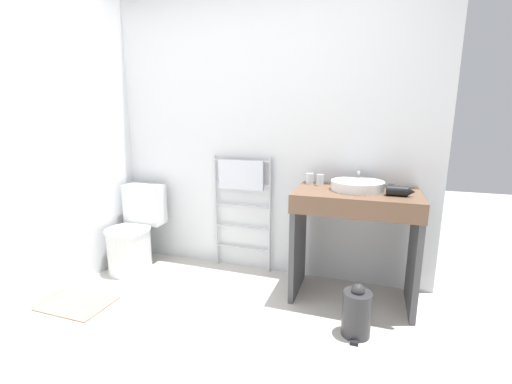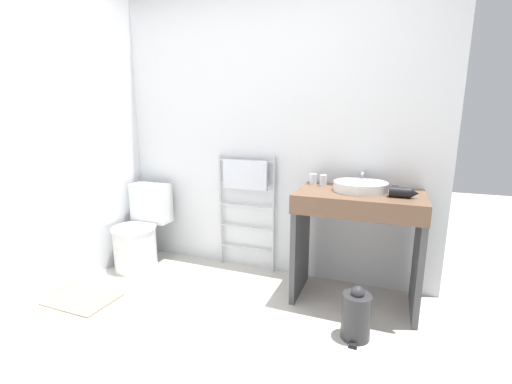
% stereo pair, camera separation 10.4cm
% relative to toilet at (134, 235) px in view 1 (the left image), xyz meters
% --- Properties ---
extents(wall_back, '(2.94, 0.12, 2.46)m').
position_rel_toilet_xyz_m(wall_back, '(1.11, 0.41, 0.91)').
color(wall_back, silver).
rests_on(wall_back, ground_plane).
extents(wall_side, '(0.12, 2.29, 2.46)m').
position_rel_toilet_xyz_m(wall_side, '(-0.30, -0.42, 0.91)').
color(wall_side, silver).
rests_on(wall_side, ground_plane).
extents(toilet, '(0.40, 0.56, 0.77)m').
position_rel_toilet_xyz_m(toilet, '(0.00, 0.00, 0.00)').
color(toilet, white).
rests_on(toilet, ground_plane).
extents(towel_radiator, '(0.55, 0.06, 1.05)m').
position_rel_toilet_xyz_m(towel_radiator, '(0.95, 0.30, 0.45)').
color(towel_radiator, silver).
rests_on(towel_radiator, ground_plane).
extents(vanity_counter, '(0.89, 0.56, 0.86)m').
position_rel_toilet_xyz_m(vanity_counter, '(1.95, 0.05, 0.26)').
color(vanity_counter, brown).
rests_on(vanity_counter, ground_plane).
extents(sink_basin, '(0.39, 0.39, 0.07)m').
position_rel_toilet_xyz_m(sink_basin, '(1.95, 0.10, 0.58)').
color(sink_basin, white).
rests_on(sink_basin, vanity_counter).
extents(faucet, '(0.02, 0.10, 0.12)m').
position_rel_toilet_xyz_m(faucet, '(1.95, 0.29, 0.62)').
color(faucet, silver).
rests_on(faucet, vanity_counter).
extents(cup_near_wall, '(0.06, 0.06, 0.09)m').
position_rel_toilet_xyz_m(cup_near_wall, '(1.57, 0.23, 0.58)').
color(cup_near_wall, silver).
rests_on(cup_near_wall, vanity_counter).
extents(cup_near_edge, '(0.06, 0.06, 0.09)m').
position_rel_toilet_xyz_m(cup_near_edge, '(1.66, 0.19, 0.58)').
color(cup_near_edge, silver).
rests_on(cup_near_edge, vanity_counter).
extents(hair_dryer, '(0.19, 0.16, 0.07)m').
position_rel_toilet_xyz_m(hair_dryer, '(2.22, -0.00, 0.57)').
color(hair_dryer, black).
rests_on(hair_dryer, vanity_counter).
extents(trash_bin, '(0.18, 0.22, 0.36)m').
position_rel_toilet_xyz_m(trash_bin, '(2.01, -0.41, -0.16)').
color(trash_bin, '#333335').
rests_on(trash_bin, ground_plane).
extents(bath_mat, '(0.56, 0.36, 0.01)m').
position_rel_toilet_xyz_m(bath_mat, '(-0.03, -0.70, -0.31)').
color(bath_mat, gray).
rests_on(bath_mat, ground_plane).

